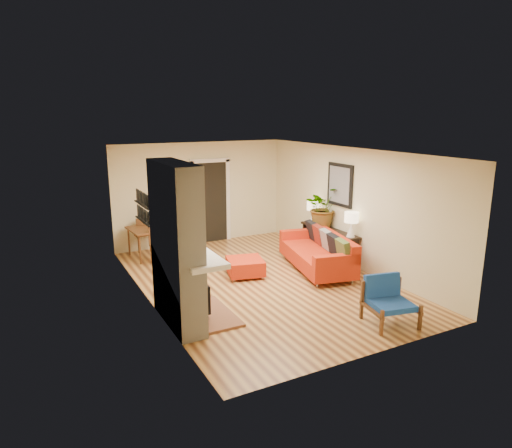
% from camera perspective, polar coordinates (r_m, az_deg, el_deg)
% --- Properties ---
extents(room_shell, '(6.50, 6.50, 6.50)m').
position_cam_1_polar(room_shell, '(11.49, -3.00, 3.33)').
color(room_shell, '#D9A053').
rests_on(room_shell, ground).
extents(fireplace, '(1.09, 1.68, 2.60)m').
position_cam_1_polar(fireplace, '(7.26, -9.62, -3.05)').
color(fireplace, white).
rests_on(fireplace, ground).
extents(sofa, '(1.42, 2.38, 0.88)m').
position_cam_1_polar(sofa, '(9.97, 8.01, -3.48)').
color(sofa, silver).
rests_on(sofa, ground).
extents(ottoman, '(0.87, 0.87, 0.36)m').
position_cam_1_polar(ottoman, '(9.52, -1.35, -5.28)').
color(ottoman, silver).
rests_on(ottoman, ground).
extents(blue_chair, '(0.85, 0.84, 0.76)m').
position_cam_1_polar(blue_chair, '(7.74, 16.12, -8.86)').
color(blue_chair, brown).
rests_on(blue_chair, ground).
extents(dining_table, '(0.77, 1.62, 0.86)m').
position_cam_1_polar(dining_table, '(10.91, -13.40, -1.23)').
color(dining_table, brown).
rests_on(dining_table, ground).
extents(console_table, '(0.34, 1.85, 0.72)m').
position_cam_1_polar(console_table, '(10.60, 9.12, -1.40)').
color(console_table, black).
rests_on(console_table, ground).
extents(lamp_near, '(0.30, 0.30, 0.54)m').
position_cam_1_polar(lamp_near, '(9.91, 11.83, 0.32)').
color(lamp_near, white).
rests_on(lamp_near, console_table).
extents(lamp_far, '(0.30, 0.30, 0.54)m').
position_cam_1_polar(lamp_far, '(11.01, 7.14, 1.85)').
color(lamp_far, white).
rests_on(lamp_far, console_table).
extents(houseplant, '(0.97, 0.88, 0.95)m').
position_cam_1_polar(houseplant, '(10.65, 8.37, 2.15)').
color(houseplant, '#1E5919').
rests_on(houseplant, console_table).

